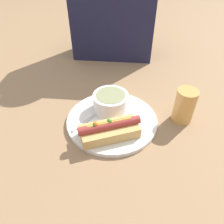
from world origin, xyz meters
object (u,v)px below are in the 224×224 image
(hot_dog, at_px, (109,130))
(seated_diner, at_px, (113,6))
(soup_bowl, at_px, (111,101))
(drinking_glass, at_px, (185,106))
(spoon, at_px, (101,110))

(hot_dog, height_order, seated_diner, seated_diner)
(soup_bowl, distance_m, drinking_glass, 0.23)
(spoon, relative_size, seated_diner, 0.30)
(hot_dog, relative_size, spoon, 1.17)
(drinking_glass, bearing_deg, spoon, -179.84)
(drinking_glass, bearing_deg, seated_diner, 120.74)
(hot_dog, distance_m, soup_bowl, 0.12)
(spoon, bearing_deg, soup_bowl, -32.38)
(hot_dog, height_order, spoon, hot_dog)
(seated_diner, bearing_deg, hot_dog, -85.65)
(hot_dog, xyz_separation_m, seated_diner, (-0.04, 0.55, 0.18))
(hot_dog, bearing_deg, soup_bowl, 71.56)
(spoon, relative_size, drinking_glass, 1.39)
(soup_bowl, relative_size, seated_diner, 0.23)
(hot_dog, relative_size, seated_diner, 0.36)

